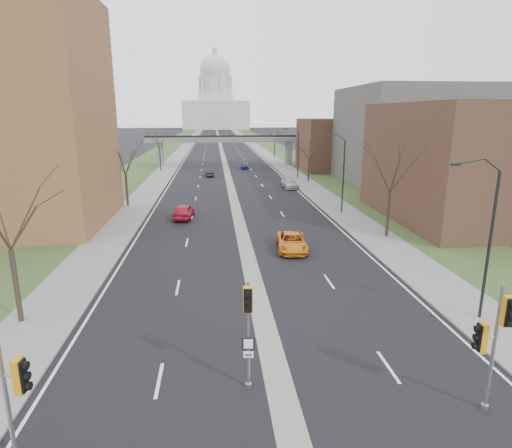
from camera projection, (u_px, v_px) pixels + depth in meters
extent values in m
plane|color=black|center=(284.00, 404.00, 16.53)|extent=(700.00, 700.00, 0.00)
cube|color=black|center=(220.00, 144.00, 161.09)|extent=(20.00, 600.00, 0.01)
cube|color=gray|center=(220.00, 144.00, 161.09)|extent=(1.20, 600.00, 0.02)
cube|color=gray|center=(252.00, 143.00, 162.21)|extent=(4.00, 600.00, 0.12)
cube|color=gray|center=(188.00, 144.00, 159.94)|extent=(4.00, 600.00, 0.12)
cube|color=#273F1D|center=(267.00, 143.00, 162.78)|extent=(8.00, 600.00, 0.10)
cube|color=#273F1D|center=(172.00, 144.00, 159.38)|extent=(8.00, 600.00, 0.10)
cube|color=brown|center=(470.00, 163.00, 44.29)|extent=(16.00, 20.00, 12.00)
cube|color=#605D58|center=(407.00, 136.00, 67.42)|extent=(18.00, 22.00, 15.00)
cube|color=brown|center=(337.00, 145.00, 84.83)|extent=(14.00, 14.00, 10.00)
cube|color=slate|center=(160.00, 154.00, 91.68)|extent=(1.20, 2.50, 5.00)
cube|color=slate|center=(289.00, 153.00, 94.33)|extent=(1.20, 2.50, 5.00)
cube|color=slate|center=(225.00, 140.00, 92.26)|extent=(34.00, 3.00, 1.00)
cube|color=black|center=(225.00, 136.00, 92.08)|extent=(34.00, 0.15, 0.50)
cube|color=beige|center=(216.00, 115.00, 322.43)|extent=(48.00, 42.00, 20.00)
cube|color=beige|center=(216.00, 99.00, 319.43)|extent=(26.00, 26.00, 5.00)
cylinder|color=beige|center=(215.00, 86.00, 317.19)|extent=(22.00, 22.00, 14.00)
sphere|color=beige|center=(215.00, 70.00, 314.44)|extent=(22.00, 22.00, 22.00)
cylinder|color=beige|center=(215.00, 54.00, 311.57)|extent=(3.60, 3.60, 4.50)
cylinder|color=black|center=(489.00, 247.00, 22.40)|extent=(0.16, 0.16, 8.00)
cube|color=black|center=(457.00, 165.00, 21.10)|extent=(0.45, 0.18, 0.14)
cylinder|color=black|center=(343.00, 177.00, 47.46)|extent=(0.16, 0.16, 8.00)
cube|color=black|center=(325.00, 137.00, 46.16)|extent=(0.45, 0.18, 0.14)
cylinder|color=black|center=(298.00, 155.00, 72.52)|extent=(0.16, 0.16, 8.00)
cube|color=black|center=(285.00, 129.00, 71.21)|extent=(0.45, 0.18, 0.14)
cylinder|color=#382B21|center=(16.00, 286.00, 22.48)|extent=(0.28, 0.28, 4.00)
cylinder|color=#382B21|center=(127.00, 190.00, 51.43)|extent=(0.28, 0.28, 3.75)
cylinder|color=#382B21|center=(160.00, 159.00, 84.13)|extent=(0.28, 0.28, 4.25)
cylinder|color=#382B21|center=(388.00, 215.00, 38.44)|extent=(0.28, 0.28, 4.00)
cylinder|color=#382B21|center=(309.00, 171.00, 70.30)|extent=(0.28, 0.28, 3.50)
cylinder|color=#382B21|center=(275.00, 149.00, 108.76)|extent=(0.28, 0.28, 4.25)
cylinder|color=gray|center=(5.00, 390.00, 13.16)|extent=(0.14, 0.14, 5.27)
cube|color=orange|center=(19.00, 376.00, 13.04)|extent=(0.45, 0.46, 1.17)
cylinder|color=gray|center=(248.00, 336.00, 17.00)|extent=(0.12, 0.12, 4.64)
cylinder|color=gray|center=(249.00, 385.00, 17.55)|extent=(0.25, 0.25, 0.18)
cube|color=orange|center=(248.00, 299.00, 16.12)|extent=(0.41, 0.39, 1.03)
cube|color=black|center=(248.00, 342.00, 17.06)|extent=(0.54, 0.09, 0.54)
cube|color=silver|center=(248.00, 353.00, 17.18)|extent=(0.40, 0.07, 0.27)
cylinder|color=gray|center=(494.00, 349.00, 15.64)|extent=(0.14, 0.14, 5.08)
cylinder|color=gray|center=(485.00, 407.00, 16.25)|extent=(0.27, 0.27, 0.20)
cube|color=orange|center=(509.00, 311.00, 14.73)|extent=(0.44, 0.42, 1.12)
cube|color=orange|center=(482.00, 337.00, 15.51)|extent=(0.42, 0.44, 1.12)
imported|color=#B51430|center=(184.00, 211.00, 45.78)|extent=(2.29, 4.79, 1.58)
imported|color=black|center=(209.00, 173.00, 76.80)|extent=(1.71, 3.98, 1.27)
imported|color=orange|center=(292.00, 242.00, 35.10)|extent=(2.82, 5.31, 1.42)
imported|color=#A7A7AF|center=(289.00, 183.00, 64.73)|extent=(2.41, 5.09, 1.44)
imported|color=navy|center=(244.00, 166.00, 87.56)|extent=(1.53, 3.68, 1.25)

